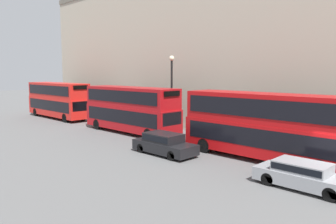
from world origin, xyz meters
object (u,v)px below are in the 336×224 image
Objects in this scene: bus_third_in_queue at (58,99)px; car_hatchback at (164,143)px; bus_leading at (265,124)px; bus_second_in_queue at (130,108)px; car_dark_sedan at (303,174)px.

car_hatchback is (-3.40, -21.76, -1.60)m from bus_third_in_queue.
bus_leading is 1.03× the size of bus_second_in_queue.
bus_leading is at bearing 48.89° from car_dark_sedan.
bus_second_in_queue reaches higher than car_dark_sedan.
bus_leading is at bearing -90.00° from bus_third_in_queue.
car_dark_sedan is at bearing -90.00° from car_hatchback.
bus_third_in_queue reaches higher than bus_leading.
bus_second_in_queue is at bearing 66.55° from car_hatchback.
bus_second_in_queue is 2.34× the size of car_dark_sedan.
bus_third_in_queue is (0.00, 13.92, 0.03)m from bus_second_in_queue.
car_hatchback is at bearing -113.45° from bus_second_in_queue.
bus_third_in_queue is 31.47m from car_dark_sedan.
bus_leading is 5.43m from car_dark_sedan.
car_dark_sedan is (-3.40, -31.24, -1.67)m from bus_third_in_queue.
car_hatchback is at bearing 90.00° from car_dark_sedan.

